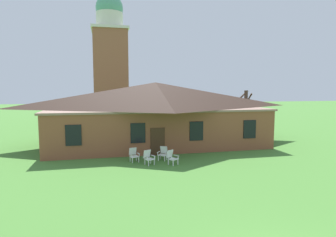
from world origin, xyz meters
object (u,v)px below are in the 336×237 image
Objects in this scene: lawn_chair_by_porch at (134,155)px; lawn_chair_left_end at (163,153)px; lawn_chair_middle at (172,157)px; lawn_chair_near_door at (149,157)px.

lawn_chair_left_end is at bearing 0.38° from lawn_chair_by_porch.
lawn_chair_middle is at bearing -28.50° from lawn_chair_by_porch.
lawn_chair_near_door and lawn_chair_left_end have the same top height.
lawn_chair_by_porch and lawn_chair_middle have the same top height.
lawn_chair_left_end is (2.08, 0.01, 0.00)m from lawn_chair_by_porch.
lawn_chair_by_porch is 1.30m from lawn_chair_near_door.
lawn_chair_left_end is 1.35m from lawn_chair_middle.
lawn_chair_left_end and lawn_chair_middle have the same top height.
lawn_chair_middle is (1.51, -0.35, 0.00)m from lawn_chair_near_door.
lawn_chair_middle is at bearing -12.92° from lawn_chair_near_door.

